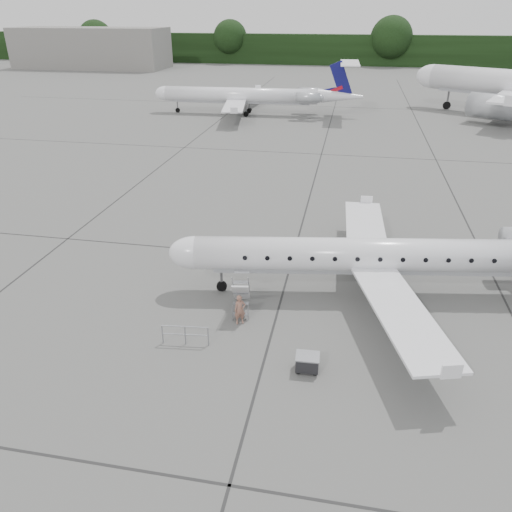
# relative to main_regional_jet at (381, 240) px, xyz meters

# --- Properties ---
(ground) EXTENTS (320.00, 320.00, 0.00)m
(ground) POSITION_rel_main_regional_jet_xyz_m (-1.83, -2.76, -3.30)
(ground) COLOR #5E5E5B
(ground) RESTS_ON ground
(treeline) EXTENTS (260.00, 4.00, 8.00)m
(treeline) POSITION_rel_main_regional_jet_xyz_m (-1.83, 127.24, 0.70)
(treeline) COLOR black
(treeline) RESTS_ON ground
(terminal_building) EXTENTS (40.00, 14.00, 10.00)m
(terminal_building) POSITION_rel_main_regional_jet_xyz_m (-71.83, 107.24, 1.70)
(terminal_building) COLOR slate
(terminal_building) RESTS_ON ground
(main_regional_jet) EXTENTS (28.34, 22.39, 6.59)m
(main_regional_jet) POSITION_rel_main_regional_jet_xyz_m (0.00, 0.00, 0.00)
(main_regional_jet) COLOR silver
(main_regional_jet) RESTS_ON ground
(airstair) EXTENTS (1.18, 2.22, 2.07)m
(airstair) POSITION_rel_main_regional_jet_xyz_m (-7.00, -3.19, -2.26)
(airstair) COLOR silver
(airstair) RESTS_ON ground
(passenger) EXTENTS (0.69, 0.60, 1.59)m
(passenger) POSITION_rel_main_regional_jet_xyz_m (-6.81, -4.38, -2.50)
(passenger) COLOR #8D5D4D
(passenger) RESTS_ON ground
(safety_railing) EXTENTS (2.20, 0.31, 1.00)m
(safety_railing) POSITION_rel_main_regional_jet_xyz_m (-8.98, -6.60, -2.80)
(safety_railing) COLOR gray
(safety_railing) RESTS_ON ground
(baggage_cart) EXTENTS (1.02, 0.84, 0.86)m
(baggage_cart) POSITION_rel_main_regional_jet_xyz_m (-3.10, -7.46, -2.87)
(baggage_cart) COLOR black
(baggage_cart) RESTS_ON ground
(bg_regional_left) EXTENTS (30.24, 22.31, 7.73)m
(bg_regional_left) POSITION_rel_main_regional_jet_xyz_m (-18.79, 50.44, 0.57)
(bg_regional_left) COLOR silver
(bg_regional_left) RESTS_ON ground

